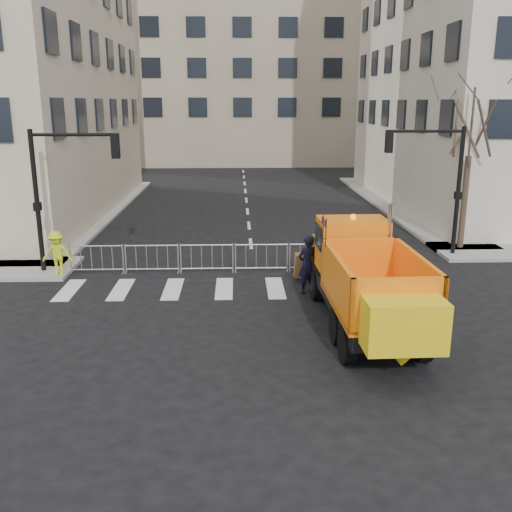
{
  "coord_description": "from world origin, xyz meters",
  "views": [
    {
      "loc": [
        -0.63,
        -13.54,
        6.36
      ],
      "look_at": [
        -0.08,
        2.5,
        1.99
      ],
      "focal_mm": 40.0,
      "sensor_mm": 36.0,
      "label": 1
    }
  ],
  "objects_px": {
    "plow_truck": "(366,278)",
    "cop_b": "(345,260)",
    "cop_a": "(307,264)",
    "worker": "(57,253)",
    "cop_c": "(353,251)",
    "newspaper_box": "(342,260)"
  },
  "relations": [
    {
      "from": "plow_truck",
      "to": "cop_b",
      "type": "height_order",
      "value": "plow_truck"
    },
    {
      "from": "cop_a",
      "to": "cop_b",
      "type": "bearing_deg",
      "value": -174.38
    },
    {
      "from": "worker",
      "to": "cop_a",
      "type": "bearing_deg",
      "value": -9.77
    },
    {
      "from": "cop_b",
      "to": "worker",
      "type": "bearing_deg",
      "value": -16.04
    },
    {
      "from": "plow_truck",
      "to": "cop_a",
      "type": "height_order",
      "value": "plow_truck"
    },
    {
      "from": "worker",
      "to": "cop_c",
      "type": "bearing_deg",
      "value": 3.15
    },
    {
      "from": "cop_b",
      "to": "newspaper_box",
      "type": "distance_m",
      "value": 0.81
    },
    {
      "from": "newspaper_box",
      "to": "cop_b",
      "type": "bearing_deg",
      "value": -86.3
    },
    {
      "from": "plow_truck",
      "to": "cop_b",
      "type": "xyz_separation_m",
      "value": [
        0.19,
        4.17,
        -0.64
      ]
    },
    {
      "from": "cop_c",
      "to": "cop_b",
      "type": "bearing_deg",
      "value": 10.58
    },
    {
      "from": "cop_c",
      "to": "newspaper_box",
      "type": "bearing_deg",
      "value": -17.29
    },
    {
      "from": "plow_truck",
      "to": "cop_a",
      "type": "distance_m",
      "value": 3.51
    },
    {
      "from": "cop_b",
      "to": "worker",
      "type": "relative_size",
      "value": 1.07
    },
    {
      "from": "cop_a",
      "to": "newspaper_box",
      "type": "height_order",
      "value": "cop_a"
    },
    {
      "from": "cop_a",
      "to": "worker",
      "type": "height_order",
      "value": "cop_a"
    },
    {
      "from": "cop_a",
      "to": "newspaper_box",
      "type": "bearing_deg",
      "value": -158.23
    },
    {
      "from": "plow_truck",
      "to": "newspaper_box",
      "type": "bearing_deg",
      "value": -4.07
    },
    {
      "from": "cop_a",
      "to": "plow_truck",
      "type": "bearing_deg",
      "value": 84.15
    },
    {
      "from": "cop_c",
      "to": "worker",
      "type": "distance_m",
      "value": 10.93
    },
    {
      "from": "worker",
      "to": "newspaper_box",
      "type": "relative_size",
      "value": 1.51
    },
    {
      "from": "plow_truck",
      "to": "worker",
      "type": "bearing_deg",
      "value": 62.07
    },
    {
      "from": "cop_a",
      "to": "cop_c",
      "type": "xyz_separation_m",
      "value": [
        1.97,
        2.08,
        -0.08
      ]
    }
  ]
}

